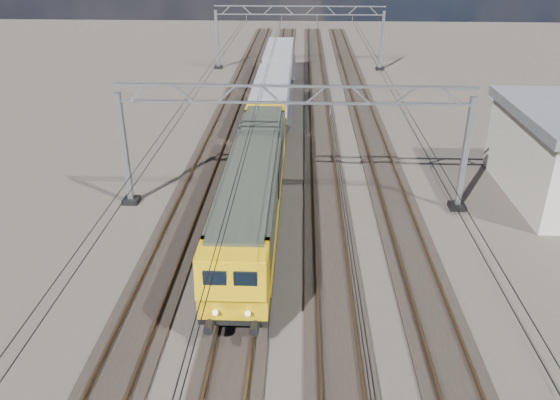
{
  "coord_description": "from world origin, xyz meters",
  "views": [
    {
      "loc": [
        0.44,
        -24.51,
        14.24
      ],
      "look_at": [
        -0.55,
        -0.22,
        2.4
      ],
      "focal_mm": 35.0,
      "sensor_mm": 36.0,
      "label": 1
    }
  ],
  "objects_px": {
    "catenary_gantry_mid": "(293,142)",
    "catenary_gantry_far": "(299,35)",
    "hopper_wagon_lead": "(272,97)",
    "locomotive": "(254,184)",
    "hopper_wagon_mid": "(279,61)"
  },
  "relations": [
    {
      "from": "catenary_gantry_mid",
      "to": "hopper_wagon_lead",
      "type": "relative_size",
      "value": 1.53
    },
    {
      "from": "hopper_wagon_mid",
      "to": "catenary_gantry_mid",
      "type": "bearing_deg",
      "value": -86.14
    },
    {
      "from": "catenary_gantry_mid",
      "to": "locomotive",
      "type": "distance_m",
      "value": 3.39
    },
    {
      "from": "locomotive",
      "to": "hopper_wagon_lead",
      "type": "relative_size",
      "value": 1.62
    },
    {
      "from": "catenary_gantry_mid",
      "to": "hopper_wagon_mid",
      "type": "height_order",
      "value": "catenary_gantry_mid"
    },
    {
      "from": "locomotive",
      "to": "hopper_wagon_mid",
      "type": "xyz_separation_m",
      "value": [
        -0.0,
        31.9,
        -0.09
      ]
    },
    {
      "from": "locomotive",
      "to": "hopper_wagon_lead",
      "type": "bearing_deg",
      "value": 90.0
    },
    {
      "from": "catenary_gantry_mid",
      "to": "locomotive",
      "type": "bearing_deg",
      "value": -131.87
    },
    {
      "from": "catenary_gantry_far",
      "to": "locomotive",
      "type": "height_order",
      "value": "catenary_gantry_far"
    },
    {
      "from": "catenary_gantry_far",
      "to": "hopper_wagon_lead",
      "type": "distance_m",
      "value": 20.7
    },
    {
      "from": "catenary_gantry_mid",
      "to": "catenary_gantry_far",
      "type": "bearing_deg",
      "value": 90.0
    },
    {
      "from": "catenary_gantry_mid",
      "to": "catenary_gantry_far",
      "type": "height_order",
      "value": "same"
    },
    {
      "from": "catenary_gantry_mid",
      "to": "hopper_wagon_lead",
      "type": "xyz_separation_m",
      "value": [
        -2.0,
        15.46,
        -1.67
      ]
    },
    {
      "from": "catenary_gantry_far",
      "to": "catenary_gantry_mid",
      "type": "bearing_deg",
      "value": -90.0
    },
    {
      "from": "hopper_wagon_lead",
      "to": "catenary_gantry_mid",
      "type": "bearing_deg",
      "value": -82.63
    }
  ]
}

